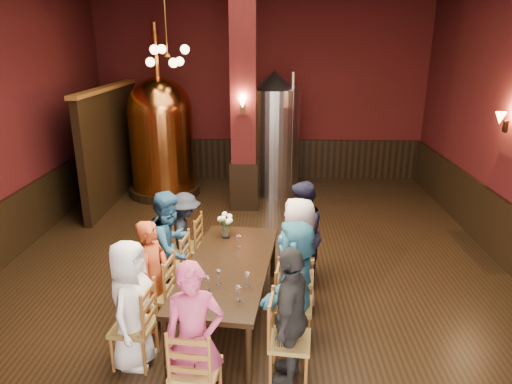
{
  "coord_description": "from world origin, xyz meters",
  "views": [
    {
      "loc": [
        0.26,
        -6.37,
        3.41
      ],
      "look_at": [
        0.04,
        0.2,
        1.2
      ],
      "focal_mm": 32.0,
      "sensor_mm": 36.0,
      "label": 1
    }
  ],
  "objects_px": {
    "dining_table": "(228,269)",
    "rose_vase": "(225,222)",
    "person_1": "(153,276)",
    "person_0": "(131,305)",
    "person_2": "(171,247)",
    "steel_vessel": "(274,134)",
    "copper_kettle": "(162,136)"
  },
  "relations": [
    {
      "from": "dining_table",
      "to": "copper_kettle",
      "type": "relative_size",
      "value": 0.67
    },
    {
      "from": "dining_table",
      "to": "copper_kettle",
      "type": "bearing_deg",
      "value": 117.81
    },
    {
      "from": "person_0",
      "to": "person_1",
      "type": "xyz_separation_m",
      "value": [
        0.07,
        0.67,
        -0.02
      ]
    },
    {
      "from": "person_0",
      "to": "person_1",
      "type": "relative_size",
      "value": 1.03
    },
    {
      "from": "dining_table",
      "to": "steel_vessel",
      "type": "relative_size",
      "value": 0.9
    },
    {
      "from": "dining_table",
      "to": "rose_vase",
      "type": "bearing_deg",
      "value": 103.94
    },
    {
      "from": "rose_vase",
      "to": "copper_kettle",
      "type": "bearing_deg",
      "value": 114.07
    },
    {
      "from": "steel_vessel",
      "to": "person_2",
      "type": "bearing_deg",
      "value": -106.57
    },
    {
      "from": "dining_table",
      "to": "rose_vase",
      "type": "relative_size",
      "value": 6.71
    },
    {
      "from": "person_1",
      "to": "dining_table",
      "type": "bearing_deg",
      "value": -60.92
    },
    {
      "from": "person_0",
      "to": "person_2",
      "type": "height_order",
      "value": "person_2"
    },
    {
      "from": "person_1",
      "to": "rose_vase",
      "type": "xyz_separation_m",
      "value": [
        0.77,
        1.04,
        0.29
      ]
    },
    {
      "from": "dining_table",
      "to": "copper_kettle",
      "type": "distance_m",
      "value": 5.31
    },
    {
      "from": "dining_table",
      "to": "rose_vase",
      "type": "distance_m",
      "value": 0.87
    },
    {
      "from": "copper_kettle",
      "to": "steel_vessel",
      "type": "distance_m",
      "value": 2.52
    },
    {
      "from": "person_1",
      "to": "steel_vessel",
      "type": "xyz_separation_m",
      "value": [
        1.46,
        5.32,
        0.67
      ]
    },
    {
      "from": "person_1",
      "to": "steel_vessel",
      "type": "bearing_deg",
      "value": -1.24
    },
    {
      "from": "steel_vessel",
      "to": "rose_vase",
      "type": "bearing_deg",
      "value": -99.15
    },
    {
      "from": "person_0",
      "to": "copper_kettle",
      "type": "bearing_deg",
      "value": 15.97
    },
    {
      "from": "person_2",
      "to": "rose_vase",
      "type": "distance_m",
      "value": 0.83
    },
    {
      "from": "person_2",
      "to": "rose_vase",
      "type": "bearing_deg",
      "value": -41.93
    },
    {
      "from": "copper_kettle",
      "to": "steel_vessel",
      "type": "bearing_deg",
      "value": 4.35
    },
    {
      "from": "rose_vase",
      "to": "person_2",
      "type": "bearing_deg",
      "value": -150.93
    },
    {
      "from": "person_0",
      "to": "rose_vase",
      "type": "bearing_deg",
      "value": -19.9
    },
    {
      "from": "rose_vase",
      "to": "person_0",
      "type": "bearing_deg",
      "value": -116.27
    },
    {
      "from": "dining_table",
      "to": "person_1",
      "type": "xyz_separation_m",
      "value": [
        -0.88,
        -0.24,
        0.02
      ]
    },
    {
      "from": "dining_table",
      "to": "person_0",
      "type": "bearing_deg",
      "value": -130.36
    },
    {
      "from": "dining_table",
      "to": "person_1",
      "type": "bearing_deg",
      "value": -158.78
    },
    {
      "from": "person_0",
      "to": "dining_table",
      "type": "bearing_deg",
      "value": -40.24
    },
    {
      "from": "dining_table",
      "to": "person_2",
      "type": "bearing_deg",
      "value": 158.78
    },
    {
      "from": "person_2",
      "to": "rose_vase",
      "type": "xyz_separation_m",
      "value": [
        0.7,
        0.39,
        0.22
      ]
    },
    {
      "from": "dining_table",
      "to": "person_2",
      "type": "relative_size",
      "value": 1.6
    }
  ]
}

